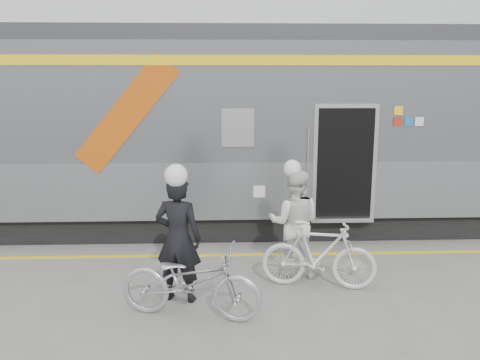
{
  "coord_description": "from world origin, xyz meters",
  "views": [
    {
      "loc": [
        -0.18,
        -6.55,
        3.19
      ],
      "look_at": [
        0.15,
        1.6,
        1.5
      ],
      "focal_mm": 38.0,
      "sensor_mm": 36.0,
      "label": 1
    }
  ],
  "objects_px": {
    "man": "(178,239)",
    "bicycle_left": "(191,281)",
    "woman": "(294,223)",
    "bicycle_right": "(319,255)"
  },
  "relations": [
    {
      "from": "bicycle_left",
      "to": "woman",
      "type": "relative_size",
      "value": 1.11
    },
    {
      "from": "man",
      "to": "woman",
      "type": "relative_size",
      "value": 1.06
    },
    {
      "from": "bicycle_left",
      "to": "bicycle_right",
      "type": "height_order",
      "value": "bicycle_right"
    },
    {
      "from": "woman",
      "to": "bicycle_left",
      "type": "bearing_deg",
      "value": 54.48
    },
    {
      "from": "man",
      "to": "bicycle_left",
      "type": "height_order",
      "value": "man"
    },
    {
      "from": "man",
      "to": "woman",
      "type": "height_order",
      "value": "man"
    },
    {
      "from": "man",
      "to": "bicycle_right",
      "type": "bearing_deg",
      "value": -156.59
    },
    {
      "from": "man",
      "to": "bicycle_right",
      "type": "height_order",
      "value": "man"
    },
    {
      "from": "man",
      "to": "bicycle_right",
      "type": "relative_size",
      "value": 1.05
    },
    {
      "from": "bicycle_left",
      "to": "woman",
      "type": "height_order",
      "value": "woman"
    }
  ]
}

